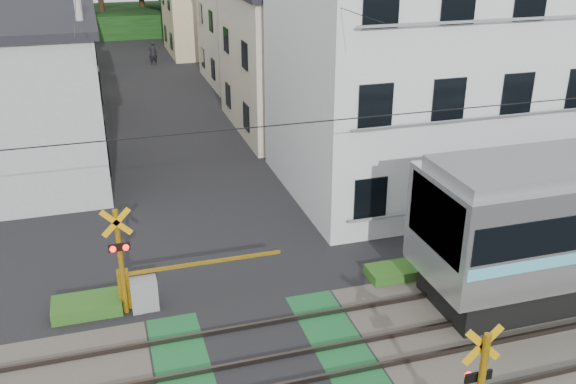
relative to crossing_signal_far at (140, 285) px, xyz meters
name	(u,v)px	position (x,y,z in m)	size (l,w,h in m)	color
ground	(271,375)	(2.59, -3.65, -0.71)	(120.00, 120.00, 0.00)	black
track_bed	(271,374)	(2.59, -3.65, -0.67)	(120.00, 120.00, 0.14)	#47423A
crossing_signal_far	(140,285)	(0.00, 0.00, 0.00)	(4.74, 0.65, 3.09)	#E7A50C
apartment_block	(424,66)	(11.09, 5.84, 3.94)	(10.20, 8.36, 9.30)	silver
houses_row	(153,40)	(2.84, 22.27, 2.53)	(22.07, 31.35, 6.80)	#A8AAAD
catenary	(516,198)	(8.59, -3.62, 2.98)	(60.00, 5.04, 7.00)	#2D2D33
utility_poles	(132,35)	(1.53, 19.35, 3.37)	(7.90, 42.00, 8.00)	#A5A5A0
pedestrian	(153,53)	(3.53, 31.02, 0.12)	(0.61, 0.40, 1.67)	black
weed_patches	(343,357)	(4.34, -3.74, -0.53)	(10.25, 8.80, 0.40)	#2D5E1E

